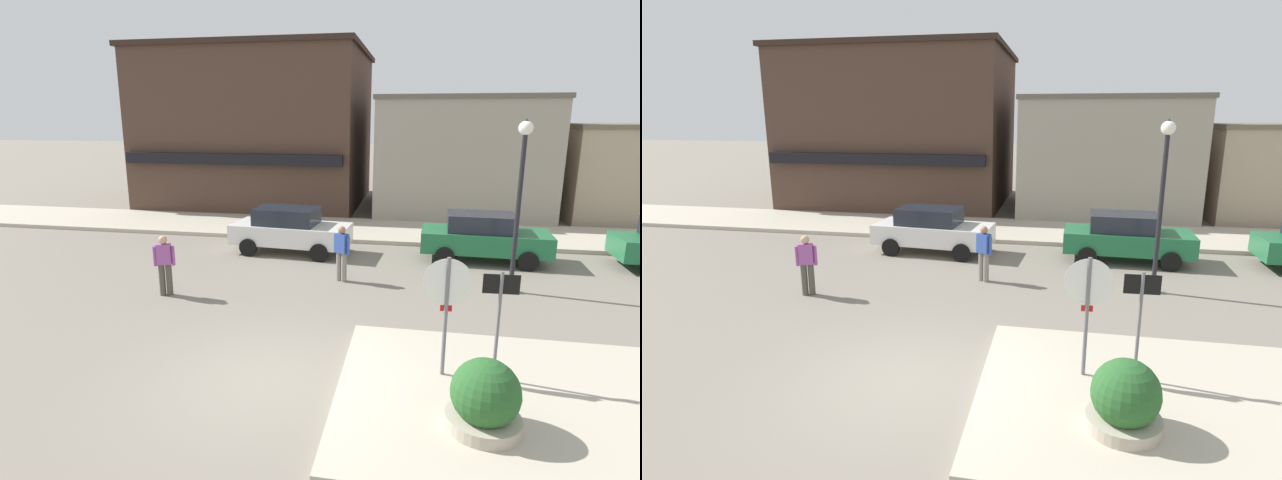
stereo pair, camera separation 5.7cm
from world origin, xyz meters
TOP-DOWN VIEW (x-y plane):
  - ground_plane at (0.00, 0.00)m, footprint 160.00×160.00m
  - sidewalk_corner at (4.47, -0.01)m, footprint 6.40×4.80m
  - kerb_far at (0.00, 12.14)m, footprint 80.00×4.00m
  - stop_sign at (3.03, 0.57)m, footprint 0.82×0.08m
  - one_way_sign at (3.90, 0.58)m, footprint 0.60×0.06m
  - planter at (3.54, -0.94)m, footprint 1.10×1.10m
  - lamp_post at (5.04, 5.73)m, footprint 0.36×0.36m
  - parked_car_nearest at (-1.77, 8.52)m, footprint 4.13×2.14m
  - parked_car_second at (4.63, 8.69)m, footprint 4.06×1.99m
  - pedestrian_crossing_near at (0.44, 5.76)m, footprint 0.52×0.37m
  - pedestrian_crossing_far at (-3.92, 3.74)m, footprint 0.55×0.33m
  - building_corner_shop at (-5.91, 18.90)m, footprint 11.14×10.03m
  - building_storefront_left_near at (4.42, 17.91)m, footprint 7.86×8.12m
  - building_storefront_left_mid at (11.48, 17.63)m, footprint 5.15×6.28m

SIDE VIEW (x-z plane):
  - ground_plane at x=0.00m, z-range 0.00..0.00m
  - sidewalk_corner at x=4.47m, z-range 0.00..0.15m
  - kerb_far at x=0.00m, z-range 0.00..0.15m
  - planter at x=3.54m, z-range -0.05..1.17m
  - parked_car_nearest at x=-1.77m, z-range 0.03..1.59m
  - parked_car_second at x=4.63m, z-range 0.03..1.59m
  - pedestrian_crossing_near at x=0.44m, z-range 0.06..1.67m
  - pedestrian_crossing_far at x=-3.92m, z-range 0.06..1.67m
  - one_way_sign at x=3.90m, z-range 0.28..2.38m
  - stop_sign at x=3.03m, z-range 0.37..2.67m
  - building_storefront_left_mid at x=11.48m, z-range 0.00..4.28m
  - building_storefront_left_near at x=4.42m, z-range 0.00..5.49m
  - lamp_post at x=5.04m, z-range 0.69..5.23m
  - building_corner_shop at x=-5.91m, z-range 0.00..7.93m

